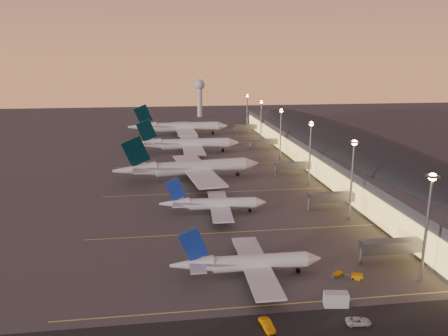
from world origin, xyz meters
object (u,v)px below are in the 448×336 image
(catering_truck_a, at_px, (337,300))
(airliner_wide_mid, at_px, (186,144))
(airliner_narrow_north, at_px, (213,204))
(baggage_tug_a, at_px, (355,276))
(service_van_b, at_px, (267,325))
(airliner_narrow_south, at_px, (247,263))
(radar_tower, at_px, (200,92))
(service_van_e, at_px, (359,321))
(baggage_tug_b, at_px, (337,275))
(airliner_wide_far, at_px, (179,127))
(airliner_wide_near, at_px, (189,168))

(catering_truck_a, bearing_deg, airliner_wide_mid, 106.93)
(airliner_narrow_north, xyz_separation_m, baggage_tug_a, (27.68, -48.56, -2.74))
(airliner_narrow_north, bearing_deg, service_van_b, -84.75)
(airliner_narrow_south, relative_size, service_van_b, 7.39)
(radar_tower, height_order, service_van_e, radar_tower)
(baggage_tug_b, bearing_deg, airliner_narrow_north, 85.00)
(airliner_wide_far, distance_m, baggage_tug_a, 205.29)
(airliner_narrow_north, relative_size, service_van_e, 7.26)
(airliner_wide_mid, distance_m, catering_truck_a, 158.01)
(radar_tower, relative_size, service_van_b, 6.70)
(airliner_wide_far, bearing_deg, catering_truck_a, -85.11)
(airliner_narrow_south, height_order, airliner_wide_far, airliner_wide_far)
(airliner_narrow_south, xyz_separation_m, airliner_wide_far, (-8.83, 197.85, 2.11))
(airliner_wide_near, xyz_separation_m, baggage_tug_a, (33.28, -90.98, -4.60))
(catering_truck_a, bearing_deg, baggage_tug_b, 76.72)
(airliner_wide_far, relative_size, baggage_tug_b, 19.92)
(baggage_tug_b, bearing_deg, baggage_tug_a, -54.82)
(baggage_tug_b, relative_size, service_van_e, 0.68)
(airliner_wide_far, bearing_deg, airliner_wide_mid, -90.16)
(airliner_wide_far, relative_size, service_van_e, 13.53)
(airliner_narrow_north, relative_size, radar_tower, 1.09)
(airliner_narrow_north, height_order, service_van_b, airliner_narrow_north)
(airliner_wide_far, bearing_deg, radar_tower, 75.10)
(airliner_narrow_south, distance_m, catering_truck_a, 22.25)
(airliner_narrow_south, distance_m, airliner_wide_near, 86.79)
(airliner_narrow_north, distance_m, airliner_wide_near, 42.82)
(catering_truck_a, distance_m, service_van_b, 17.23)
(airliner_wide_far, xyz_separation_m, service_van_e, (26.61, -219.74, -4.76))
(airliner_wide_mid, relative_size, service_van_b, 12.16)
(service_van_b, relative_size, service_van_e, 0.99)
(airliner_narrow_south, bearing_deg, service_van_e, -50.84)
(service_van_b, bearing_deg, radar_tower, 77.36)
(airliner_wide_mid, bearing_deg, service_van_e, -81.53)
(airliner_narrow_south, distance_m, radar_tower, 292.86)
(airliner_wide_near, bearing_deg, service_van_b, -93.76)
(airliner_narrow_north, distance_m, service_van_b, 64.95)
(airliner_wide_far, height_order, radar_tower, radar_tower)
(airliner_wide_near, xyz_separation_m, baggage_tug_b, (29.56, -89.41, -4.71))
(baggage_tug_b, bearing_deg, radar_tower, 59.52)
(airliner_narrow_north, height_order, baggage_tug_a, airliner_narrow_north)
(radar_tower, height_order, service_van_b, radar_tower)
(service_van_b, bearing_deg, airliner_wide_mid, 82.28)
(airliner_wide_mid, distance_m, baggage_tug_a, 149.20)
(airliner_narrow_north, relative_size, catering_truck_a, 6.23)
(radar_tower, height_order, baggage_tug_b, radar_tower)
(radar_tower, distance_m, baggage_tug_a, 297.60)
(airliner_narrow_south, distance_m, baggage_tug_b, 21.40)
(airliner_wide_mid, bearing_deg, airliner_narrow_north, -87.76)
(airliner_narrow_north, xyz_separation_m, catering_truck_a, (19.15, -59.10, -1.84))
(baggage_tug_a, bearing_deg, radar_tower, 111.91)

